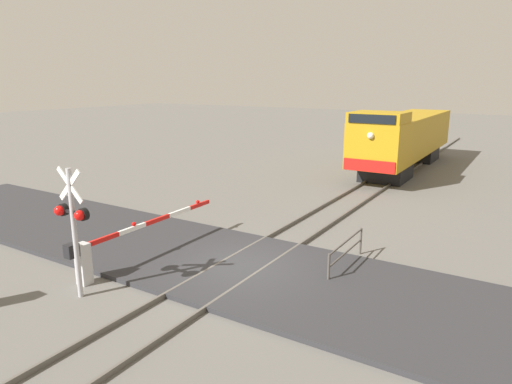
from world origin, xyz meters
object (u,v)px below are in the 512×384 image
at_px(crossing_signal, 73,220).
at_px(guard_railing, 346,249).
at_px(crossing_gate, 107,247).
at_px(locomotive, 405,138).

relative_size(crossing_signal, guard_railing, 1.27).
height_order(crossing_signal, crossing_gate, crossing_signal).
distance_m(crossing_signal, crossing_gate, 2.15).
xyz_separation_m(crossing_signal, guard_railing, (5.58, 5.86, -1.63)).
distance_m(crossing_signal, guard_railing, 8.26).
height_order(crossing_gate, guard_railing, crossing_gate).
relative_size(crossing_signal, crossing_gate, 0.56).
xyz_separation_m(locomotive, crossing_signal, (-2.78, -23.88, 0.10)).
height_order(locomotive, crossing_gate, locomotive).
bearing_deg(locomotive, crossing_signal, -96.63).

